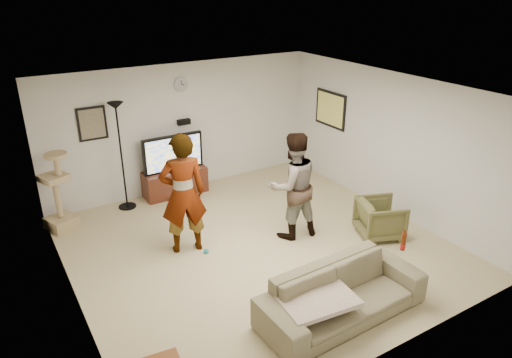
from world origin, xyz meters
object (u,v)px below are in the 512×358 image
sofa (342,294)px  armchair (380,218)px  tv_stand (175,182)px  floor_lamp (122,157)px  beer_bottle (403,242)px  cat_tree (56,191)px  person_left (183,194)px  tv (173,153)px  person_right (293,186)px

sofa → armchair: (1.87, 1.21, -0.00)m
tv_stand → floor_lamp: (-1.00, -0.06, 0.74)m
floor_lamp → armchair: size_ratio=2.87×
floor_lamp → beer_bottle: size_ratio=7.97×
beer_bottle → armchair: bearing=54.7°
floor_lamp → cat_tree: floor_lamp is taller
cat_tree → floor_lamp: bearing=9.1°
tv_stand → person_left: 2.22m
sofa → armchair: sofa is taller
tv → sofa: bearing=-85.2°
cat_tree → sofa: cat_tree is taller
beer_bottle → tv: bearing=107.2°
tv → floor_lamp: size_ratio=0.59×
tv → cat_tree: bearing=-173.4°
person_right → armchair: bearing=154.0°
person_right → sofa: (-0.64, -2.00, -0.57)m
tv_stand → person_right: bearing=-67.7°
tv → armchair: 4.01m
cat_tree → sofa: bearing=-58.8°
tv_stand → armchair: 3.97m
floor_lamp → sofa: (1.38, -4.42, -0.68)m
tv_stand → cat_tree: size_ratio=0.90×
tv → person_left: bearing=-108.0°
sofa → tv: bearing=93.3°
cat_tree → sofa: 4.96m
cat_tree → armchair: cat_tree is taller
floor_lamp → cat_tree: bearing=-170.9°
beer_bottle → cat_tree: bearing=130.2°
floor_lamp → beer_bottle: (2.39, -4.42, -0.23)m
tv → beer_bottle: tv is taller
cat_tree → person_left: 2.34m
tv → cat_tree: (-2.19, -0.25, -0.18)m
tv → person_right: 2.69m
cat_tree → person_right: 3.92m
tv → armchair: tv is taller
cat_tree → armchair: 5.38m
person_left → sofa: size_ratio=0.87×
person_right → sofa: person_right is taller
tv → person_left: person_left is taller
person_left → beer_bottle: 3.22m
tv → person_right: person_right is taller
floor_lamp → armchair: (3.25, -3.21, -0.68)m
tv_stand → beer_bottle: 4.73m
beer_bottle → person_right: bearing=100.4°
person_left → armchair: bearing=169.3°
person_left → sofa: bearing=125.5°
tv → person_right: size_ratio=0.67×
floor_lamp → person_left: bearing=-79.8°
sofa → beer_bottle: beer_bottle is taller
beer_bottle → person_left: bearing=129.3°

